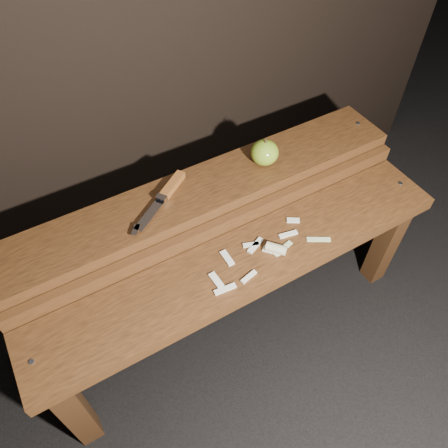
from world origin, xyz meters
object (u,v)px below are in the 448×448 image
bench_front_tier (246,276)px  knife (167,193)px  bench_rear_tier (206,208)px  apple (265,152)px

bench_front_tier → knife: bearing=112.4°
bench_rear_tier → knife: size_ratio=5.56×
bench_rear_tier → apple: 0.23m
bench_front_tier → bench_rear_tier: bench_rear_tier is taller
bench_front_tier → apple: size_ratio=14.11×
bench_rear_tier → apple: apple is taller
bench_front_tier → bench_rear_tier: 0.23m
bench_rear_tier → apple: size_ratio=14.11×
apple → knife: size_ratio=0.39×
apple → knife: bearing=176.0°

